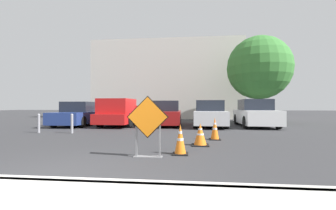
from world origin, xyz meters
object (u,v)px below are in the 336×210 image
object	(u,v)px
parked_car_fourth	(255,114)
bollard_second	(39,123)
bollard_nearest	(72,123)
road_closed_sign	(148,123)
traffic_cone_second	(200,135)
pickup_truck	(122,114)
traffic_cone_nearest	(180,140)
parked_car_third	(210,114)
parked_car_second	(166,114)
parked_car_nearest	(80,115)
traffic_cone_third	(215,129)

from	to	relation	value
parked_car_fourth	bollard_second	xyz separation A→B (m)	(-10.56, -4.28, -0.27)
bollard_nearest	road_closed_sign	bearing A→B (deg)	-44.95
traffic_cone_second	pickup_truck	distance (m)	7.95
traffic_cone_nearest	parked_car_fourth	xyz separation A→B (m)	(4.02, 8.08, 0.36)
road_closed_sign	bollard_second	distance (m)	7.18
parked_car_third	parked_car_second	bearing A→B (deg)	-7.31
road_closed_sign	parked_car_nearest	world-z (taller)	parked_car_nearest
traffic_cone_second	parked_car_fourth	bearing A→B (deg)	62.81
traffic_cone_second	bollard_second	size ratio (longest dim) A/B	0.79
pickup_truck	parked_car_fourth	bearing A→B (deg)	-176.27
traffic_cone_second	road_closed_sign	bearing A→B (deg)	-126.54
parked_car_nearest	parked_car_second	size ratio (longest dim) A/B	0.95
traffic_cone_second	parked_car_nearest	bearing A→B (deg)	138.43
traffic_cone_second	bollard_nearest	xyz separation A→B (m)	(-5.52, 2.48, 0.13)
traffic_cone_nearest	traffic_cone_third	world-z (taller)	traffic_cone_third
parked_car_fourth	bollard_nearest	bearing A→B (deg)	26.30
traffic_cone_third	parked_car_fourth	world-z (taller)	parked_car_fourth
parked_car_third	parked_car_fourth	xyz separation A→B (m)	(2.66, 0.14, 0.02)
parked_car_fourth	traffic_cone_second	bearing A→B (deg)	63.65
traffic_cone_nearest	traffic_cone_third	distance (m)	2.79
pickup_truck	parked_car_third	size ratio (longest dim) A/B	1.15
parked_car_third	bollard_nearest	bearing A→B (deg)	35.40
parked_car_nearest	pickup_truck	distance (m)	2.66
parked_car_second	bollard_second	distance (m)	6.97
traffic_cone_nearest	traffic_cone_second	world-z (taller)	traffic_cone_nearest
parked_car_third	bollard_second	distance (m)	8.93
parked_car_second	parked_car_third	distance (m)	2.70
parked_car_fourth	road_closed_sign	bearing A→B (deg)	61.58
bollard_second	traffic_cone_nearest	bearing A→B (deg)	-30.14
traffic_cone_third	bollard_nearest	xyz separation A→B (m)	(-6.09, 1.24, 0.07)
traffic_cone_third	parked_car_fourth	distance (m)	6.25
traffic_cone_nearest	road_closed_sign	bearing A→B (deg)	-150.44
parked_car_second	parked_car_fourth	size ratio (longest dim) A/B	1.07
parked_car_fourth	bollard_nearest	xyz separation A→B (m)	(-8.99, -4.28, -0.27)
pickup_truck	parked_car_second	bearing A→B (deg)	-166.45
traffic_cone_nearest	traffic_cone_third	xyz separation A→B (m)	(1.11, 2.56, 0.02)
traffic_cone_third	parked_car_second	distance (m)	6.32
road_closed_sign	parked_car_nearest	distance (m)	10.03
traffic_cone_nearest	pickup_truck	distance (m)	8.81
traffic_cone_second	parked_car_second	xyz separation A→B (m)	(-1.86, 7.07, 0.36)
parked_car_third	bollard_second	xyz separation A→B (m)	(-7.90, -4.14, -0.25)
traffic_cone_nearest	parked_car_second	size ratio (longest dim) A/B	0.16
pickup_truck	parked_car_third	bearing A→B (deg)	-176.91
traffic_cone_second	pickup_truck	world-z (taller)	pickup_truck
traffic_cone_second	parked_car_second	bearing A→B (deg)	104.71
parked_car_second	parked_car_third	size ratio (longest dim) A/B	1.02
pickup_truck	bollard_nearest	xyz separation A→B (m)	(-0.99, -4.05, -0.27)
traffic_cone_nearest	parked_car_fourth	distance (m)	9.03
traffic_cone_nearest	bollard_second	bearing A→B (deg)	149.86
pickup_truck	bollard_nearest	world-z (taller)	pickup_truck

